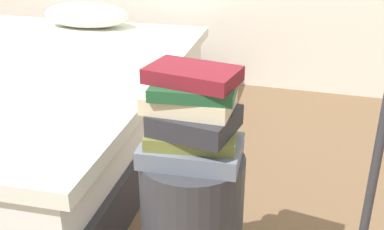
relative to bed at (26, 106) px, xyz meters
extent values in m
cube|color=#2D2D33|center=(0.00, -0.01, -0.12)|extent=(1.60, 2.07, 0.22)
cube|color=white|center=(0.00, -0.01, 0.08)|extent=(1.53, 1.99, 0.18)
cube|color=silver|center=(0.00, -0.01, 0.20)|extent=(1.63, 2.03, 0.06)
ellipsoid|color=silver|center=(-0.04, 0.78, 0.31)|extent=(0.57, 0.31, 0.16)
cylinder|color=#333338|center=(1.11, -0.72, 0.02)|extent=(0.33, 0.33, 0.50)
cube|color=slate|center=(1.11, -0.73, 0.29)|extent=(0.31, 0.22, 0.06)
cube|color=olive|center=(1.11, -0.72, 0.34)|extent=(0.28, 0.21, 0.04)
cube|color=#28282D|center=(1.12, -0.73, 0.39)|extent=(0.25, 0.24, 0.06)
cube|color=beige|center=(1.10, -0.72, 0.45)|extent=(0.25, 0.17, 0.05)
cube|color=#1E512D|center=(1.11, -0.73, 0.49)|extent=(0.25, 0.18, 0.04)
cube|color=maroon|center=(1.11, -0.72, 0.53)|extent=(0.28, 0.19, 0.04)
camera|label=1|loc=(1.45, -1.91, 0.97)|focal=44.03mm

